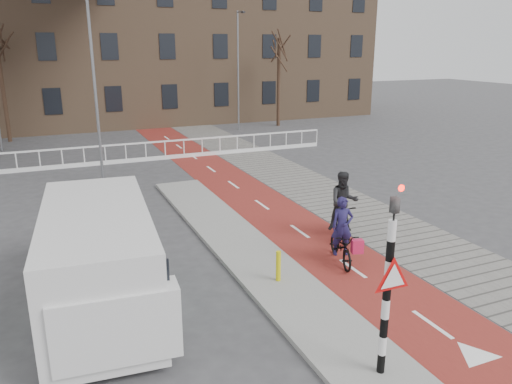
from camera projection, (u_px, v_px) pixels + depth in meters
name	position (u px, v px, depth m)	size (l,w,h in m)	color
ground	(347.00, 317.00, 10.96)	(120.00, 120.00, 0.00)	#38383A
bike_lane	(242.00, 191.00, 20.33)	(2.50, 60.00, 0.01)	maroon
sidewalk	(303.00, 184.00, 21.39)	(3.00, 60.00, 0.01)	slate
curb_island	(248.00, 252.00, 14.20)	(1.80, 16.00, 0.12)	gray
traffic_signal	(389.00, 277.00, 8.39)	(0.80, 0.80, 3.68)	black
bollard	(278.00, 266.00, 12.27)	(0.12, 0.12, 0.78)	#CABF0B
cyclist_near	(342.00, 241.00, 13.49)	(1.07, 1.87, 1.86)	black
cyclist_far	(343.00, 211.00, 15.18)	(1.21, 2.03, 2.09)	black
van	(99.00, 260.00, 10.85)	(2.65, 5.66, 2.36)	silver
railing	(63.00, 162.00, 23.96)	(28.00, 0.10, 0.99)	silver
townhouse_row	(70.00, 14.00, 35.79)	(46.00, 10.00, 15.90)	#7F6047
tree_mid	(2.00, 85.00, 29.70)	(0.24, 0.24, 6.78)	black
tree_right	(279.00, 83.00, 35.79)	(0.25, 0.25, 6.18)	black
streetlight_near	(94.00, 81.00, 20.34)	(0.12, 0.12, 8.59)	slate
streetlight_right	(238.00, 72.00, 33.77)	(0.12, 0.12, 7.86)	slate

